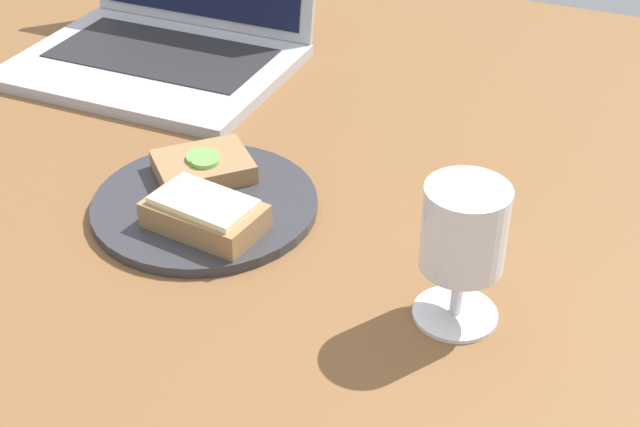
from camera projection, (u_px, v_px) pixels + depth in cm
name	position (u px, v px, depth cm)	size (l,w,h in cm)	color
wooden_table	(295.00, 244.00, 87.30)	(140.00, 140.00, 3.00)	brown
plate	(205.00, 204.00, 89.46)	(22.68, 22.68, 1.09)	#333338
sandwich_with_cheese	(205.00, 214.00, 84.39)	(11.85, 7.84, 3.23)	#937047
sandwich_with_cucumber	(203.00, 166.00, 92.43)	(12.10, 12.13, 2.47)	#937047
wine_glass	(463.00, 236.00, 71.57)	(7.32, 7.32, 12.93)	white
laptop	(168.00, 33.00, 117.60)	(34.51, 29.78, 19.44)	#ADAFB5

